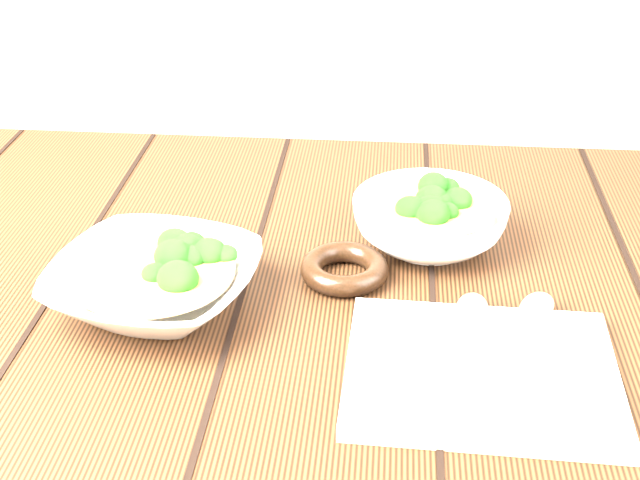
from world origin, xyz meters
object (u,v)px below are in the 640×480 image
at_px(soup_bowl_back, 429,220).
at_px(trivet, 344,269).
at_px(soup_bowl_front, 154,282).
at_px(napkin, 481,372).
at_px(table, 267,374).

height_order(soup_bowl_back, trivet, soup_bowl_back).
relative_size(soup_bowl_front, napkin, 0.99).
bearing_deg(table, soup_bowl_front, -155.72).
xyz_separation_m(soup_bowl_back, trivet, (-0.09, -0.08, -0.02)).
distance_m(table, napkin, 0.29).
distance_m(soup_bowl_front, napkin, 0.34).
distance_m(soup_bowl_back, napkin, 0.25).
bearing_deg(napkin, trivet, 131.58).
relative_size(table, napkin, 4.88).
bearing_deg(trivet, soup_bowl_front, -159.99).
xyz_separation_m(table, soup_bowl_back, (0.18, 0.11, 0.15)).
distance_m(soup_bowl_back, trivet, 0.13).
xyz_separation_m(table, soup_bowl_front, (-0.10, -0.05, 0.15)).
bearing_deg(soup_bowl_back, trivet, -137.85).
height_order(soup_bowl_front, soup_bowl_back, soup_bowl_back).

